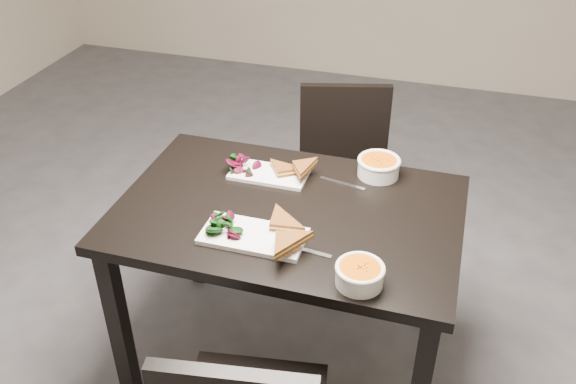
# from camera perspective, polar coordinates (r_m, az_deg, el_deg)

# --- Properties ---
(ground) EXTENTS (5.00, 5.00, 0.00)m
(ground) POSITION_cam_1_polar(r_m,az_deg,el_deg) (3.07, -3.36, -7.03)
(ground) COLOR #47474C
(ground) RESTS_ON ground
(table) EXTENTS (1.20, 0.80, 0.75)m
(table) POSITION_cam_1_polar(r_m,az_deg,el_deg) (2.23, -0.00, -3.61)
(table) COLOR black
(table) RESTS_ON ground
(chair_far) EXTENTS (0.51, 0.51, 0.85)m
(chair_far) POSITION_cam_1_polar(r_m,az_deg,el_deg) (2.93, 5.15, 2.31)
(chair_far) COLOR black
(chair_far) RESTS_ON ground
(plate_near) EXTENTS (0.34, 0.17, 0.02)m
(plate_near) POSITION_cam_1_polar(r_m,az_deg,el_deg) (2.03, -3.21, -4.08)
(plate_near) COLOR white
(plate_near) RESTS_ON table
(sandwich_near) EXTENTS (0.18, 0.15, 0.06)m
(sandwich_near) POSITION_cam_1_polar(r_m,az_deg,el_deg) (2.01, -1.34, -3.34)
(sandwich_near) COLOR #90571E
(sandwich_near) RESTS_ON plate_near
(salad_near) EXTENTS (0.11, 0.10, 0.05)m
(salad_near) POSITION_cam_1_polar(r_m,az_deg,el_deg) (2.04, -5.88, -2.86)
(salad_near) COLOR black
(salad_near) RESTS_ON plate_near
(soup_bowl_near) EXTENTS (0.15, 0.15, 0.07)m
(soup_bowl_near) POSITION_cam_1_polar(r_m,az_deg,el_deg) (1.86, 6.61, -7.47)
(soup_bowl_near) COLOR white
(soup_bowl_near) RESTS_ON table
(cutlery_near) EXTENTS (0.18, 0.04, 0.00)m
(cutlery_near) POSITION_cam_1_polar(r_m,az_deg,el_deg) (1.99, 1.57, -5.34)
(cutlery_near) COLOR silver
(cutlery_near) RESTS_ON table
(plate_far) EXTENTS (0.29, 0.15, 0.01)m
(plate_far) POSITION_cam_1_polar(r_m,az_deg,el_deg) (2.35, -1.78, 1.65)
(plate_far) COLOR white
(plate_far) RESTS_ON table
(sandwich_far) EXTENTS (0.18, 0.17, 0.05)m
(sandwich_far) POSITION_cam_1_polar(r_m,az_deg,el_deg) (2.30, -0.37, 1.87)
(sandwich_far) COLOR #90571E
(sandwich_far) RESTS_ON plate_far
(salad_far) EXTENTS (0.09, 0.08, 0.04)m
(salad_far) POSITION_cam_1_polar(r_m,az_deg,el_deg) (2.36, -4.10, 2.58)
(salad_far) COLOR black
(salad_far) RESTS_ON plate_far
(soup_bowl_far) EXTENTS (0.16, 0.16, 0.07)m
(soup_bowl_far) POSITION_cam_1_polar(r_m,az_deg,el_deg) (2.36, 8.34, 2.39)
(soup_bowl_far) COLOR white
(soup_bowl_far) RESTS_ON table
(cutlery_far) EXTENTS (0.18, 0.05, 0.00)m
(cutlery_far) POSITION_cam_1_polar(r_m,az_deg,el_deg) (2.31, 5.02, 0.81)
(cutlery_far) COLOR silver
(cutlery_far) RESTS_ON table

